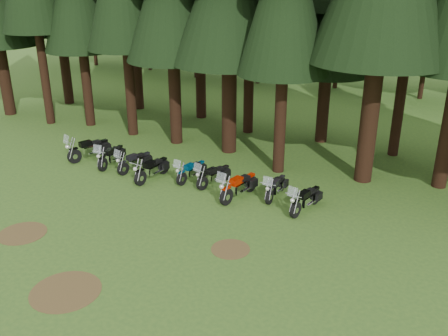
{
  "coord_description": "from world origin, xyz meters",
  "views": [
    {
      "loc": [
        11.12,
        -13.27,
        9.43
      ],
      "look_at": [
        1.99,
        5.0,
        1.0
      ],
      "focal_mm": 40.0,
      "sensor_mm": 36.0,
      "label": 1
    }
  ],
  "objects_px": {
    "motorcycle_0": "(89,149)",
    "motorcycle_6": "(239,187)",
    "motorcycle_4": "(191,171)",
    "motorcycle_5": "(214,176)",
    "motorcycle_8": "(306,200)",
    "motorcycle_7": "(276,188)",
    "motorcycle_2": "(135,162)",
    "motorcycle_1": "(111,156)",
    "motorcycle_3": "(152,170)"
  },
  "relations": [
    {
      "from": "motorcycle_5",
      "to": "motorcycle_8",
      "type": "height_order",
      "value": "motorcycle_8"
    },
    {
      "from": "motorcycle_0",
      "to": "motorcycle_2",
      "type": "height_order",
      "value": "motorcycle_0"
    },
    {
      "from": "motorcycle_0",
      "to": "motorcycle_8",
      "type": "height_order",
      "value": "motorcycle_0"
    },
    {
      "from": "motorcycle_4",
      "to": "motorcycle_6",
      "type": "bearing_deg",
      "value": -6.07
    },
    {
      "from": "motorcycle_4",
      "to": "motorcycle_8",
      "type": "distance_m",
      "value": 5.75
    },
    {
      "from": "motorcycle_3",
      "to": "motorcycle_8",
      "type": "bearing_deg",
      "value": 7.87
    },
    {
      "from": "motorcycle_1",
      "to": "motorcycle_6",
      "type": "height_order",
      "value": "motorcycle_6"
    },
    {
      "from": "motorcycle_4",
      "to": "motorcycle_5",
      "type": "relative_size",
      "value": 0.99
    },
    {
      "from": "motorcycle_2",
      "to": "motorcycle_3",
      "type": "relative_size",
      "value": 0.92
    },
    {
      "from": "motorcycle_0",
      "to": "motorcycle_6",
      "type": "height_order",
      "value": "motorcycle_0"
    },
    {
      "from": "motorcycle_5",
      "to": "motorcycle_8",
      "type": "xyz_separation_m",
      "value": [
        4.53,
        -0.59,
        0.03
      ]
    },
    {
      "from": "motorcycle_7",
      "to": "motorcycle_8",
      "type": "xyz_separation_m",
      "value": [
        1.54,
        -0.64,
        0.03
      ]
    },
    {
      "from": "motorcycle_2",
      "to": "motorcycle_6",
      "type": "bearing_deg",
      "value": 9.38
    },
    {
      "from": "motorcycle_1",
      "to": "motorcycle_6",
      "type": "relative_size",
      "value": 0.93
    },
    {
      "from": "motorcycle_8",
      "to": "motorcycle_3",
      "type": "bearing_deg",
      "value": -166.85
    },
    {
      "from": "motorcycle_1",
      "to": "motorcycle_7",
      "type": "relative_size",
      "value": 1.08
    },
    {
      "from": "motorcycle_3",
      "to": "motorcycle_6",
      "type": "distance_m",
      "value": 4.47
    },
    {
      "from": "motorcycle_0",
      "to": "motorcycle_1",
      "type": "relative_size",
      "value": 1.06
    },
    {
      "from": "motorcycle_3",
      "to": "motorcycle_8",
      "type": "distance_m",
      "value": 7.41
    },
    {
      "from": "motorcycle_0",
      "to": "motorcycle_2",
      "type": "xyz_separation_m",
      "value": [
        3.03,
        -0.24,
        -0.07
      ]
    },
    {
      "from": "motorcycle_1",
      "to": "motorcycle_8",
      "type": "relative_size",
      "value": 1.01
    },
    {
      "from": "motorcycle_4",
      "to": "motorcycle_3",
      "type": "bearing_deg",
      "value": -147.39
    },
    {
      "from": "motorcycle_3",
      "to": "motorcycle_6",
      "type": "height_order",
      "value": "motorcycle_6"
    },
    {
      "from": "motorcycle_1",
      "to": "motorcycle_8",
      "type": "bearing_deg",
      "value": -8.33
    },
    {
      "from": "motorcycle_4",
      "to": "motorcycle_6",
      "type": "relative_size",
      "value": 0.85
    },
    {
      "from": "motorcycle_1",
      "to": "motorcycle_7",
      "type": "height_order",
      "value": "motorcycle_1"
    },
    {
      "from": "motorcycle_0",
      "to": "motorcycle_2",
      "type": "relative_size",
      "value": 1.14
    },
    {
      "from": "motorcycle_4",
      "to": "motorcycle_7",
      "type": "bearing_deg",
      "value": 9.61
    },
    {
      "from": "motorcycle_3",
      "to": "motorcycle_4",
      "type": "distance_m",
      "value": 1.84
    },
    {
      "from": "motorcycle_2",
      "to": "motorcycle_4",
      "type": "relative_size",
      "value": 1.02
    },
    {
      "from": "motorcycle_0",
      "to": "motorcycle_4",
      "type": "bearing_deg",
      "value": 20.63
    },
    {
      "from": "motorcycle_2",
      "to": "motorcycle_8",
      "type": "distance_m",
      "value": 8.77
    },
    {
      "from": "motorcycle_8",
      "to": "motorcycle_2",
      "type": "bearing_deg",
      "value": -170.23
    },
    {
      "from": "motorcycle_3",
      "to": "motorcycle_4",
      "type": "bearing_deg",
      "value": 30.34
    },
    {
      "from": "motorcycle_7",
      "to": "motorcycle_6",
      "type": "bearing_deg",
      "value": -150.63
    },
    {
      "from": "motorcycle_6",
      "to": "motorcycle_4",
      "type": "bearing_deg",
      "value": 177.33
    },
    {
      "from": "motorcycle_6",
      "to": "motorcycle_3",
      "type": "bearing_deg",
      "value": -167.75
    },
    {
      "from": "motorcycle_5",
      "to": "motorcycle_6",
      "type": "xyz_separation_m",
      "value": [
        1.59,
        -0.73,
        0.07
      ]
    },
    {
      "from": "motorcycle_5",
      "to": "motorcycle_8",
      "type": "bearing_deg",
      "value": 10.15
    },
    {
      "from": "motorcycle_0",
      "to": "motorcycle_8",
      "type": "distance_m",
      "value": 11.8
    },
    {
      "from": "motorcycle_6",
      "to": "motorcycle_0",
      "type": "bearing_deg",
      "value": -172.26
    },
    {
      "from": "motorcycle_3",
      "to": "motorcycle_4",
      "type": "height_order",
      "value": "motorcycle_4"
    },
    {
      "from": "motorcycle_1",
      "to": "motorcycle_8",
      "type": "distance_m",
      "value": 10.22
    },
    {
      "from": "motorcycle_5",
      "to": "motorcycle_7",
      "type": "xyz_separation_m",
      "value": [
        2.98,
        0.06,
        -0.0
      ]
    },
    {
      "from": "motorcycle_0",
      "to": "motorcycle_8",
      "type": "relative_size",
      "value": 1.08
    },
    {
      "from": "motorcycle_6",
      "to": "motorcycle_7",
      "type": "bearing_deg",
      "value": 42.07
    },
    {
      "from": "motorcycle_0",
      "to": "motorcycle_6",
      "type": "relative_size",
      "value": 0.99
    },
    {
      "from": "motorcycle_0",
      "to": "motorcycle_1",
      "type": "distance_m",
      "value": 1.59
    },
    {
      "from": "motorcycle_0",
      "to": "motorcycle_4",
      "type": "relative_size",
      "value": 1.16
    },
    {
      "from": "motorcycle_8",
      "to": "motorcycle_4",
      "type": "bearing_deg",
      "value": -173.88
    }
  ]
}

